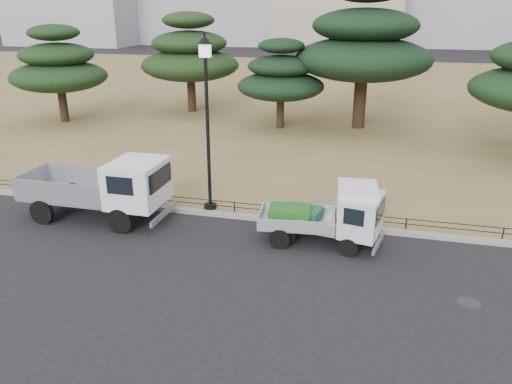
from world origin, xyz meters
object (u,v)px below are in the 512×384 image
(street_lamp, at_px, (207,96))
(tarp_pile, at_px, (71,181))
(truck_large, at_px, (103,186))
(truck_kei_front, at_px, (327,214))
(truck_kei_rear, at_px, (334,218))

(street_lamp, xyz_separation_m, tarp_pile, (-6.11, 0.44, -3.76))
(truck_large, height_order, street_lamp, street_lamp)
(truck_kei_front, height_order, tarp_pile, truck_kei_front)
(truck_kei_front, xyz_separation_m, street_lamp, (-4.46, 1.40, 3.32))
(truck_large, relative_size, street_lamp, 0.84)
(truck_kei_rear, bearing_deg, truck_large, -169.19)
(truck_large, xyz_separation_m, tarp_pile, (-2.66, 1.96, -0.72))
(truck_kei_rear, distance_m, street_lamp, 5.99)
(truck_kei_front, bearing_deg, street_lamp, 156.62)
(truck_kei_rear, distance_m, tarp_pile, 10.98)
(truck_large, height_order, tarp_pile, truck_large)
(truck_large, distance_m, street_lamp, 4.84)
(truck_kei_front, relative_size, street_lamp, 0.62)
(truck_large, bearing_deg, truck_kei_rear, 0.26)
(truck_kei_rear, bearing_deg, street_lamp, 173.06)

